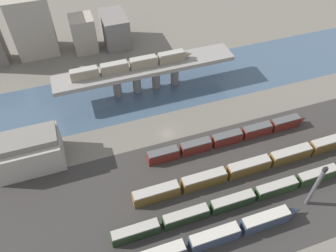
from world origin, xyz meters
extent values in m
plane|color=#666056|center=(0.00, 0.00, 0.00)|extent=(400.00, 400.00, 0.00)
cube|color=#33302D|center=(0.00, -24.00, 0.00)|extent=(280.00, 42.00, 0.01)
cube|color=#3D5166|center=(0.00, 23.01, 0.00)|extent=(320.00, 27.94, 0.01)
cube|color=gray|center=(0.00, 23.01, 9.25)|extent=(61.96, 9.32, 1.50)
cylinder|color=slate|center=(-10.48, 23.01, 4.25)|extent=(2.85, 2.85, 8.50)
cylinder|color=slate|center=(-3.49, 23.01, 4.25)|extent=(2.85, 2.85, 8.50)
cylinder|color=slate|center=(3.49, 23.01, 4.25)|extent=(2.85, 2.85, 8.50)
cylinder|color=slate|center=(10.48, 23.01, 4.25)|extent=(2.85, 2.85, 8.50)
cube|color=gray|center=(-20.20, 23.01, 11.53)|extent=(9.01, 2.71, 3.06)
cube|color=#9E998E|center=(-20.20, 23.01, 13.26)|extent=(8.65, 2.49, 0.40)
cube|color=gray|center=(-10.40, 23.01, 11.53)|extent=(9.01, 2.71, 3.06)
cube|color=#9E998E|center=(-10.40, 23.01, 13.26)|extent=(8.65, 2.49, 0.40)
cube|color=gray|center=(-0.61, 23.01, 11.53)|extent=(9.01, 2.71, 3.06)
cube|color=#9E998E|center=(-0.61, 23.01, 13.26)|extent=(8.65, 2.49, 0.40)
cube|color=gray|center=(9.18, 23.01, 11.53)|extent=(9.01, 2.71, 3.06)
cube|color=#9E998E|center=(9.18, 23.01, 13.26)|extent=(8.65, 2.49, 0.40)
cone|color=gray|center=(15.26, 23.01, 11.38)|extent=(3.15, 2.44, 2.44)
cube|color=#B7B2A3|center=(-14.28, -36.44, 3.97)|extent=(11.88, 2.70, 0.40)
cube|color=#2D384C|center=(-0.77, -36.44, 1.89)|extent=(12.38, 2.93, 3.77)
cube|color=#B7B2A3|center=(-0.77, -36.44, 3.97)|extent=(11.88, 2.70, 0.40)
cube|color=#2D384C|center=(12.75, -36.44, 1.89)|extent=(12.38, 2.93, 3.77)
cube|color=#B7B2A3|center=(12.75, -36.44, 3.97)|extent=(11.88, 2.70, 0.40)
cone|color=#2D384C|center=(21.10, -36.44, 1.70)|extent=(4.33, 2.64, 2.64)
cube|color=#23381E|center=(-17.84, -29.18, 1.58)|extent=(11.81, 2.65, 3.16)
cube|color=#9E998E|center=(-17.84, -29.18, 3.36)|extent=(11.33, 2.44, 0.40)
cube|color=#23381E|center=(-5.09, -29.18, 1.58)|extent=(11.81, 2.65, 3.16)
cube|color=#9E998E|center=(-5.09, -29.18, 3.36)|extent=(11.33, 2.44, 0.40)
cube|color=#23381E|center=(7.65, -29.18, 1.58)|extent=(11.81, 2.65, 3.16)
cube|color=#9E998E|center=(7.65, -29.18, 3.36)|extent=(11.33, 2.44, 0.40)
cube|color=#23381E|center=(20.39, -29.18, 1.58)|extent=(11.81, 2.65, 3.16)
cube|color=#9E998E|center=(20.39, -29.18, 3.36)|extent=(11.33, 2.44, 0.40)
cube|color=#23381E|center=(33.14, -29.18, 1.58)|extent=(11.81, 2.65, 3.16)
cube|color=#9E998E|center=(33.14, -29.18, 3.36)|extent=(11.33, 2.44, 0.40)
cube|color=brown|center=(-10.10, -20.79, 1.81)|extent=(12.50, 2.93, 3.62)
cube|color=#9E998E|center=(-10.10, -20.79, 3.82)|extent=(12.00, 2.70, 0.40)
cube|color=brown|center=(3.32, -20.79, 1.81)|extent=(12.50, 2.93, 3.62)
cube|color=#9E998E|center=(3.32, -20.79, 3.82)|extent=(12.00, 2.70, 0.40)
cube|color=brown|center=(16.74, -20.79, 1.81)|extent=(12.50, 2.93, 3.62)
cube|color=#9E998E|center=(16.74, -20.79, 3.82)|extent=(12.00, 2.70, 0.40)
cube|color=brown|center=(30.17, -20.79, 1.81)|extent=(12.50, 2.93, 3.62)
cube|color=#9E998E|center=(30.17, -20.79, 3.82)|extent=(12.00, 2.70, 0.40)
cube|color=brown|center=(43.59, -20.79, 1.81)|extent=(12.50, 2.93, 3.62)
cube|color=#9E998E|center=(43.59, -20.79, 3.82)|extent=(12.00, 2.70, 0.40)
cube|color=#5B1E19|center=(-4.40, -9.12, 1.67)|extent=(9.24, 2.76, 3.34)
cube|color=#4C4C4C|center=(-4.40, -9.12, 3.54)|extent=(8.87, 2.54, 0.40)
cube|color=#5B1E19|center=(5.71, -9.12, 1.67)|extent=(9.24, 2.76, 3.34)
cube|color=#4C4C4C|center=(5.71, -9.12, 3.54)|extent=(8.87, 2.54, 0.40)
cube|color=#5B1E19|center=(15.81, -9.12, 1.67)|extent=(9.24, 2.76, 3.34)
cube|color=#4C4C4C|center=(15.81, -9.12, 3.54)|extent=(8.87, 2.54, 0.40)
cube|color=#5B1E19|center=(25.91, -9.12, 1.67)|extent=(9.24, 2.76, 3.34)
cube|color=#4C4C4C|center=(25.91, -9.12, 3.54)|extent=(8.87, 2.54, 0.40)
cube|color=#5B1E19|center=(36.02, -9.12, 1.67)|extent=(9.24, 2.76, 3.34)
cube|color=#4C4C4C|center=(36.02, -9.12, 3.54)|extent=(8.87, 2.54, 0.40)
cone|color=#5B1E19|center=(42.26, -9.12, 1.50)|extent=(3.23, 2.48, 2.48)
cube|color=#9E998E|center=(-40.27, 1.70, 4.42)|extent=(18.09, 11.43, 8.84)
cube|color=slate|center=(-40.27, 1.70, 9.81)|extent=(17.73, 8.00, 1.94)
cylinder|color=#4C4C51|center=(26.25, -34.77, 7.04)|extent=(0.95, 0.95, 14.08)
cube|color=black|center=(26.25, -34.77, 14.68)|extent=(1.00, 0.70, 1.20)
cube|color=gray|center=(-34.44, 59.56, 11.79)|extent=(15.00, 11.67, 23.59)
cube|color=gray|center=(-16.39, 55.66, 7.07)|extent=(9.03, 9.61, 14.15)
cube|color=slate|center=(-3.61, 56.60, 6.22)|extent=(9.65, 15.49, 12.45)
camera|label=1|loc=(-22.03, -65.40, 75.27)|focal=35.00mm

